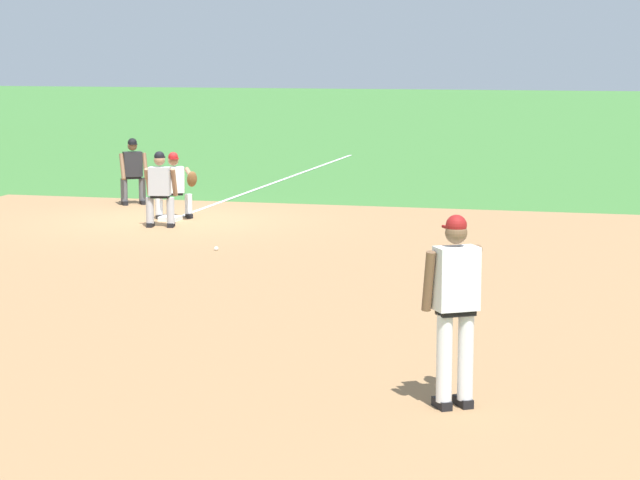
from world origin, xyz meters
TOP-DOWN VIEW (x-y plane):
  - ground_plane at (0.00, 0.00)m, footprint 160.00×160.00m
  - infield_dirt_patch at (-5.78, -3.70)m, footprint 18.00×18.00m
  - foul_line_stripe at (7.88, 0.00)m, footprint 15.77×0.10m
  - first_base_bag at (0.00, 0.00)m, footprint 0.38×0.38m
  - baseball at (-3.29, -2.12)m, footprint 0.07×0.07m
  - pitcher at (-11.52, -7.39)m, footprint 0.84×0.57m
  - first_baseman at (0.29, -0.01)m, footprint 0.81×1.04m
  - baserunner at (-0.92, -0.17)m, footprint 0.51×0.64m
  - umpire at (2.20, 1.71)m, footprint 0.64×0.68m

SIDE VIEW (x-z plane):
  - ground_plane at x=0.00m, z-range 0.00..0.00m
  - infield_dirt_patch at x=-5.78m, z-range 0.00..0.01m
  - foul_line_stripe at x=7.88m, z-range 0.01..0.01m
  - baseball at x=-3.29m, z-range 0.00..0.07m
  - first_base_bag at x=0.00m, z-range 0.00..0.09m
  - first_baseman at x=0.29m, z-range 0.06..1.40m
  - baserunner at x=-0.92m, z-range 0.06..1.52m
  - umpire at x=2.20m, z-range 0.06..1.52m
  - pitcher at x=-11.52m, z-range 0.13..1.99m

